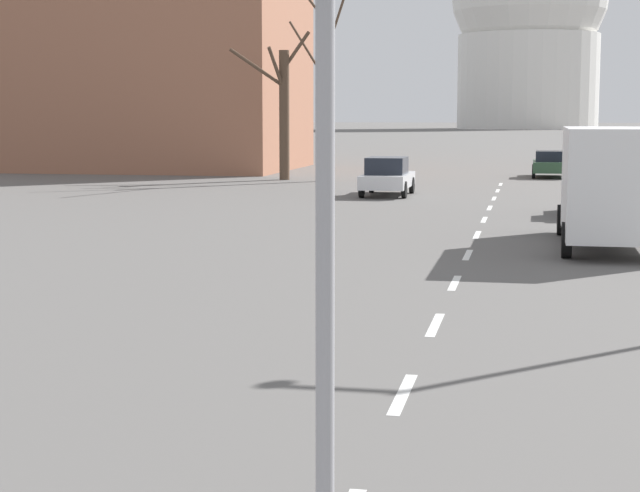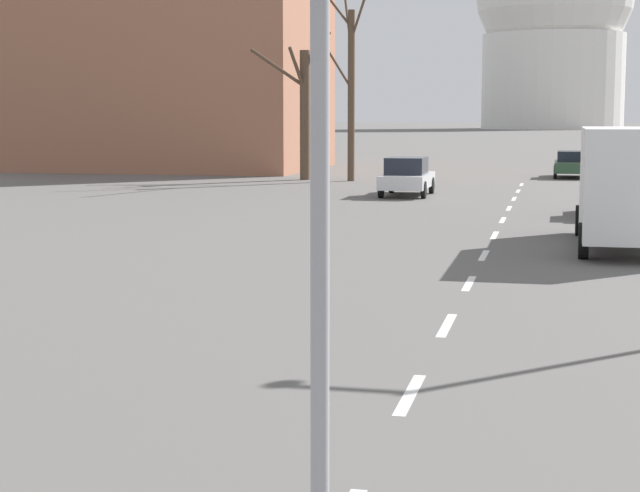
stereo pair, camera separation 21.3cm
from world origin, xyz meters
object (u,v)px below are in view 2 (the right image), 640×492
traffic_signal_centre_tall (320,66)px  sedan_mid_centre (615,193)px  sedan_near_right (407,176)px  sedan_far_left (599,153)px  sedan_near_left (572,164)px  delivery_truck (627,183)px

traffic_signal_centre_tall → sedan_mid_centre: 30.64m
sedan_near_right → sedan_far_left: bearing=73.4°
sedan_near_left → sedan_far_left: bearing=82.7°
delivery_truck → sedan_near_left: bearing=91.9°
sedan_near_left → sedan_far_left: sedan_far_left is taller
sedan_mid_centre → sedan_far_left: (0.78, 37.69, -0.00)m
sedan_near_left → sedan_far_left: size_ratio=1.05×
sedan_far_left → delivery_truck: (-0.96, -46.78, 0.92)m
sedan_mid_centre → sedan_far_left: bearing=88.8°
sedan_near_right → sedan_far_left: 31.52m
sedan_near_right → sedan_mid_centre: bearing=-42.3°
sedan_mid_centre → sedan_far_left: 37.69m
sedan_far_left → delivery_truck: 46.80m
sedan_near_left → sedan_near_right: size_ratio=0.98×
sedan_near_left → traffic_signal_centre_tall: bearing=-92.6°
sedan_mid_centre → delivery_truck: (-0.19, -9.09, 0.92)m
sedan_near_right → sedan_mid_centre: sedan_near_right is taller
sedan_far_left → delivery_truck: delivery_truck is taller
sedan_far_left → sedan_near_right: bearing=-106.6°
sedan_near_right → delivery_truck: size_ratio=0.64×
traffic_signal_centre_tall → sedan_far_left: traffic_signal_centre_tall is taller
sedan_mid_centre → sedan_near_right: bearing=137.7°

